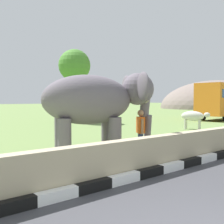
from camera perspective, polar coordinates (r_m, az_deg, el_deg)
name	(u,v)px	position (r m, az deg, el deg)	size (l,w,h in m)	color
striped_curb	(76,191)	(6.05, -7.44, -15.84)	(16.20, 0.20, 0.24)	white
barrier_parapet	(144,156)	(7.62, 6.64, -8.98)	(28.00, 0.36, 1.00)	tan
elephant	(98,101)	(9.55, -3.00, 2.23)	(4.05, 3.14, 2.98)	slate
person_handler	(141,130)	(9.98, 5.93, -3.72)	(0.43, 0.60, 1.66)	navy
cow_near	(193,116)	(19.29, 16.47, -0.88)	(1.14, 1.90, 1.23)	beige
tree_distant	(74,66)	(24.40, -7.77, 9.38)	(2.77, 2.77, 6.34)	brown
hill_east	(218,108)	(67.12, 21.02, 0.79)	(28.85, 23.08, 12.51)	slate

